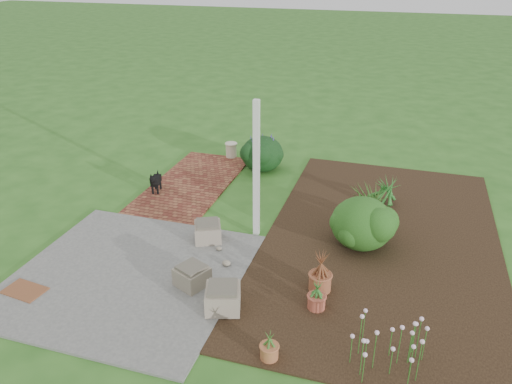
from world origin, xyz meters
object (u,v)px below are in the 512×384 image
(stone_trough_near, at_px, (223,299))
(evergreen_shrub, at_px, (362,222))
(black_dog, at_px, (155,181))
(cream_ceramic_urn, at_px, (231,150))

(stone_trough_near, bearing_deg, evergreen_shrub, 54.28)
(black_dog, xyz_separation_m, evergreen_shrub, (4.37, -0.84, 0.17))
(black_dog, distance_m, cream_ceramic_urn, 2.54)
(black_dog, relative_size, cream_ceramic_urn, 1.47)
(cream_ceramic_urn, relative_size, evergreen_shrub, 0.33)
(evergreen_shrub, bearing_deg, black_dog, 169.08)
(black_dog, bearing_deg, cream_ceramic_urn, 57.61)
(stone_trough_near, xyz_separation_m, evergreen_shrub, (1.67, 2.32, 0.28))
(stone_trough_near, relative_size, cream_ceramic_urn, 1.38)
(stone_trough_near, relative_size, evergreen_shrub, 0.46)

